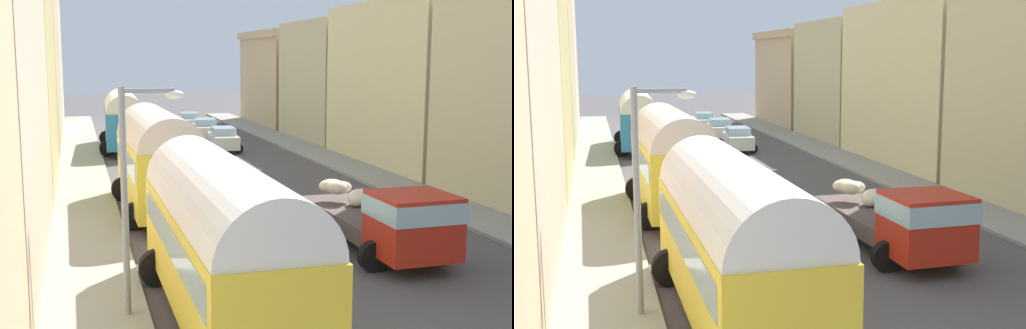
{
  "view_description": "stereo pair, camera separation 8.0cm",
  "coord_description": "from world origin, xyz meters",
  "views": [
    {
      "loc": [
        -7.52,
        -8.59,
        6.18
      ],
      "look_at": [
        0.0,
        19.21,
        1.52
      ],
      "focal_mm": 47.02,
      "sensor_mm": 36.0,
      "label": 1
    },
    {
      "loc": [
        -7.44,
        -8.61,
        6.18
      ],
      "look_at": [
        0.0,
        19.21,
        1.52
      ],
      "focal_mm": 47.02,
      "sensor_mm": 36.0,
      "label": 2
    }
  ],
  "objects": [
    {
      "name": "parked_bus_2",
      "position": [
        -4.45,
        36.6,
        2.15
      ],
      "size": [
        3.43,
        9.45,
        3.89
      ],
      "color": "teal",
      "rests_on": "ground"
    },
    {
      "name": "parked_bus_0",
      "position": [
        -4.36,
        6.13,
        2.14
      ],
      "size": [
        3.37,
        9.35,
        3.91
      ],
      "color": "gold",
      "rests_on": "ground"
    },
    {
      "name": "ground_plane",
      "position": [
        0.0,
        27.0,
        0.0
      ],
      "size": [
        154.0,
        154.0,
        0.0
      ],
      "primitive_type": "plane",
      "color": "#514B4C"
    },
    {
      "name": "building_right_4",
      "position": [
        11.38,
        50.48,
        4.25
      ],
      "size": [
        6.34,
        12.32,
        8.43
      ],
      "color": "tan",
      "rests_on": "ground"
    },
    {
      "name": "building_right_2",
      "position": [
        11.27,
        26.38,
        4.62
      ],
      "size": [
        5.55,
        12.83,
        9.24
      ],
      "color": "beige",
      "rests_on": "ground"
    },
    {
      "name": "car_2",
      "position": [
        1.71,
        47.22,
        0.77
      ],
      "size": [
        2.2,
        3.85,
        1.52
      ],
      "color": "silver",
      "rests_on": "ground"
    },
    {
      "name": "building_left_4",
      "position": [
        -10.69,
        51.03,
        6.73
      ],
      "size": [
        4.38,
        11.16,
        13.47
      ],
      "color": "beige",
      "rests_on": "ground"
    },
    {
      "name": "car_3",
      "position": [
        -1.42,
        11.54,
        0.78
      ],
      "size": [
        2.27,
        4.22,
        1.57
      ],
      "color": "black",
      "rests_on": "ground"
    },
    {
      "name": "cargo_truck_0",
      "position": [
        1.73,
        10.03,
        1.19
      ],
      "size": [
        3.18,
        7.57,
        2.28
      ],
      "color": "#B62415",
      "rests_on": "ground"
    },
    {
      "name": "car_1",
      "position": [
        1.94,
        40.99,
        0.78
      ],
      "size": [
        2.39,
        4.01,
        1.55
      ],
      "color": "beige",
      "rests_on": "ground"
    },
    {
      "name": "sidewalk_left",
      "position": [
        -7.25,
        27.0,
        0.07
      ],
      "size": [
        2.5,
        70.0,
        0.14
      ],
      "primitive_type": "cube",
      "color": "#96998A",
      "rests_on": "ground"
    },
    {
      "name": "building_right_3",
      "position": [
        11.37,
        38.29,
        4.38
      ],
      "size": [
        5.75,
        10.45,
        8.76
      ],
      "color": "tan",
      "rests_on": "ground"
    },
    {
      "name": "car_5",
      "position": [
        -1.57,
        26.66,
        0.79
      ],
      "size": [
        2.18,
        4.36,
        1.58
      ],
      "color": "silver",
      "rests_on": "ground"
    },
    {
      "name": "car_6",
      "position": [
        -1.81,
        39.75,
        0.81
      ],
      "size": [
        2.49,
        4.08,
        1.62
      ],
      "color": "#4495D0",
      "rests_on": "ground"
    },
    {
      "name": "car_0",
      "position": [
        1.85,
        34.28,
        0.8
      ],
      "size": [
        2.36,
        4.08,
        1.58
      ],
      "color": "silver",
      "rests_on": "ground"
    },
    {
      "name": "sidewalk_right",
      "position": [
        7.25,
        27.0,
        0.07
      ],
      "size": [
        2.5,
        70.0,
        0.14
      ],
      "primitive_type": "cube",
      "color": "gray",
      "rests_on": "ground"
    },
    {
      "name": "parked_bus_1",
      "position": [
        -4.45,
        17.81,
        2.27
      ],
      "size": [
        3.42,
        8.48,
        4.13
      ],
      "color": "yellow",
      "rests_on": "ground"
    },
    {
      "name": "building_left_3",
      "position": [
        -10.65,
        38.69,
        7.18
      ],
      "size": [
        4.73,
        12.83,
        14.29
      ],
      "color": "tan",
      "rests_on": "ground"
    },
    {
      "name": "car_4",
      "position": [
        -1.95,
        19.51,
        0.78
      ],
      "size": [
        2.34,
        4.17,
        1.57
      ],
      "color": "silver",
      "rests_on": "ground"
    },
    {
      "name": "streetlamp_near",
      "position": [
        -6.29,
        6.83,
        3.32
      ],
      "size": [
        1.5,
        0.28,
        5.51
      ],
      "color": "gray",
      "rests_on": "ground"
    }
  ]
}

